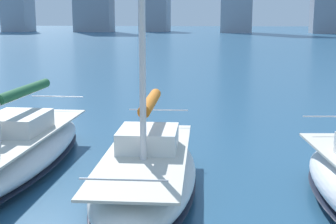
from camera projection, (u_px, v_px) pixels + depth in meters
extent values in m
cube|color=#8C919C|center=(331.00, 4.00, 148.87)|extent=(11.90, 10.04, 18.37)
cube|color=#8F959F|center=(155.00, 1.00, 170.50)|extent=(10.08, 11.45, 21.67)
ellipsoid|color=white|center=(146.00, 175.00, 12.27)|extent=(3.15, 7.67, 1.06)
ellipsoid|color=black|center=(147.00, 185.00, 12.32)|extent=(3.16, 7.70, 0.10)
cube|color=beige|center=(146.00, 154.00, 12.16)|extent=(2.61, 6.73, 0.06)
cube|color=silver|center=(148.00, 139.00, 12.54)|extent=(1.67, 1.76, 0.55)
cylinder|color=silver|center=(150.00, 106.00, 12.93)|extent=(0.36, 3.15, 0.12)
cylinder|color=orange|center=(150.00, 102.00, 12.91)|extent=(0.54, 2.91, 0.32)
cylinder|color=silver|center=(123.00, 180.00, 8.69)|extent=(1.67, 0.17, 0.04)
cylinder|color=silver|center=(159.00, 110.00, 15.35)|extent=(1.93, 0.19, 0.04)
ellipsoid|color=silver|center=(11.00, 155.00, 14.00)|extent=(3.12, 9.59, 1.08)
ellipsoid|color=black|center=(12.00, 165.00, 14.05)|extent=(3.14, 9.64, 0.10)
cube|color=beige|center=(10.00, 137.00, 13.88)|extent=(2.59, 8.43, 0.06)
cube|color=silver|center=(17.00, 123.00, 14.38)|extent=(1.71, 2.16, 0.55)
cylinder|color=silver|center=(25.00, 94.00, 14.92)|extent=(0.30, 3.98, 0.12)
cylinder|color=#1E5633|center=(25.00, 91.00, 14.90)|extent=(0.49, 3.67, 0.32)
cylinder|color=silver|center=(57.00, 96.00, 17.94)|extent=(2.02, 0.13, 0.04)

